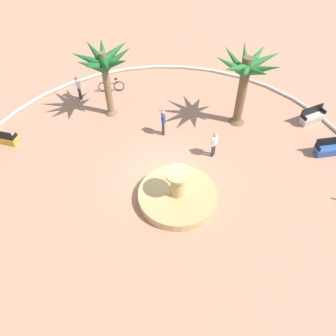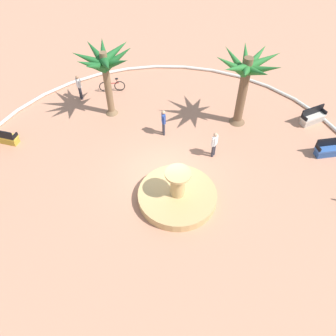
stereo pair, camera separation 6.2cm
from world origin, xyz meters
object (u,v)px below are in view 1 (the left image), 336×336
(bench_east, at_px, (312,117))
(bench_north, at_px, (329,149))
(fountain, at_px, (177,195))
(person_cyclist_photo, at_px, (163,121))
(person_cyclist_helmet, at_px, (78,86))
(palm_tree_by_curb, at_px, (246,73))
(bench_west, at_px, (4,138))
(person_pedestrian_stroll, at_px, (214,143))
(palm_tree_near_fountain, at_px, (104,65))
(bicycle_red_frame, at_px, (112,86))

(bench_east, xyz_separation_m, bench_north, (-0.44, 2.71, 0.00))
(fountain, height_order, person_cyclist_photo, fountain)
(person_cyclist_helmet, height_order, person_cyclist_photo, person_cyclist_helmet)
(palm_tree_by_curb, distance_m, bench_west, 13.79)
(fountain, distance_m, bench_west, 10.44)
(person_cyclist_helmet, relative_size, person_cyclist_photo, 1.01)
(person_cyclist_photo, bearing_deg, person_pedestrian_stroll, 153.67)
(bench_north, xyz_separation_m, person_cyclist_helmet, (14.91, -3.36, 0.59))
(palm_tree_near_fountain, bearing_deg, fountain, 127.65)
(fountain, height_order, person_cyclist_helmet, fountain)
(bench_east, distance_m, person_cyclist_photo, 8.95)
(person_cyclist_helmet, distance_m, person_pedestrian_stroll, 9.67)
(person_cyclist_photo, bearing_deg, bicycle_red_frame, -44.39)
(person_pedestrian_stroll, bearing_deg, palm_tree_by_curb, -114.01)
(palm_tree_near_fountain, bearing_deg, palm_tree_by_curb, -179.28)
(bench_east, bearing_deg, person_cyclist_helmet, -2.56)
(palm_tree_by_curb, distance_m, bench_east, 5.34)
(palm_tree_near_fountain, xyz_separation_m, person_pedestrian_stroll, (-6.37, 2.96, -2.43))
(fountain, bearing_deg, person_cyclist_photo, -74.44)
(bicycle_red_frame, xyz_separation_m, person_cyclist_helmet, (1.81, 1.10, 0.56))
(bench_east, xyz_separation_m, person_cyclist_helmet, (14.47, -0.65, 0.59))
(bench_east, bearing_deg, bicycle_red_frame, -7.84)
(bicycle_red_frame, height_order, person_cyclist_photo, person_cyclist_photo)
(fountain, distance_m, palm_tree_near_fountain, 8.38)
(palm_tree_near_fountain, height_order, bicycle_red_frame, palm_tree_near_fountain)
(bench_east, relative_size, person_pedestrian_stroll, 1.01)
(person_cyclist_photo, bearing_deg, palm_tree_near_fountain, -23.72)
(palm_tree_by_curb, relative_size, bicycle_red_frame, 2.63)
(bench_west, height_order, bicycle_red_frame, bench_west)
(palm_tree_near_fountain, distance_m, bench_east, 12.52)
(bench_west, height_order, bench_north, same)
(bench_west, bearing_deg, person_cyclist_photo, -168.11)
(fountain, distance_m, bench_east, 10.04)
(person_cyclist_photo, bearing_deg, bench_east, -166.02)
(palm_tree_by_curb, bearing_deg, bench_east, -173.10)
(person_cyclist_helmet, bearing_deg, palm_tree_by_curb, 173.30)
(bench_east, bearing_deg, palm_tree_near_fountain, 2.97)
(bicycle_red_frame, distance_m, person_pedestrian_stroll, 8.72)
(fountain, relative_size, bench_west, 2.27)
(palm_tree_near_fountain, bearing_deg, person_cyclist_photo, 156.28)
(person_cyclist_helmet, bearing_deg, bicycle_red_frame, -148.87)
(bench_west, distance_m, bench_north, 17.91)
(bench_west, xyz_separation_m, person_pedestrian_stroll, (-11.65, -0.41, 0.54))
(bench_west, height_order, person_cyclist_photo, person_cyclist_photo)
(palm_tree_near_fountain, bearing_deg, bench_east, -177.03)
(bicycle_red_frame, relative_size, person_cyclist_photo, 1.02)
(bicycle_red_frame, distance_m, person_cyclist_photo, 5.60)
(palm_tree_near_fountain, xyz_separation_m, bicycle_red_frame, (0.51, -2.37, -2.93))
(bench_west, distance_m, person_pedestrian_stroll, 11.67)
(palm_tree_near_fountain, distance_m, bench_west, 6.93)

